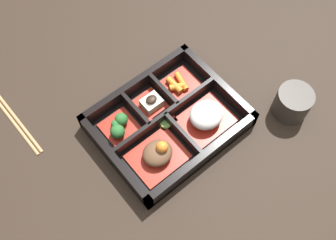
# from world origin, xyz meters

# --- Properties ---
(ground_plane) EXTENTS (3.00, 3.00, 0.00)m
(ground_plane) POSITION_xyz_m (0.00, 0.00, 0.00)
(ground_plane) COLOR black
(bento_base) EXTENTS (0.29, 0.23, 0.01)m
(bento_base) POSITION_xyz_m (0.00, 0.00, 0.01)
(bento_base) COLOR black
(bento_base) RESTS_ON ground_plane
(bento_rim) EXTENTS (0.29, 0.23, 0.05)m
(bento_rim) POSITION_xyz_m (0.00, -0.00, 0.02)
(bento_rim) COLOR black
(bento_rim) RESTS_ON ground_plane
(bowl_rice) EXTENTS (0.11, 0.09, 0.05)m
(bowl_rice) POSITION_xyz_m (-0.06, 0.05, 0.03)
(bowl_rice) COLOR maroon
(bowl_rice) RESTS_ON bento_base
(bowl_stew) EXTENTS (0.11, 0.09, 0.05)m
(bowl_stew) POSITION_xyz_m (0.06, 0.05, 0.03)
(bowl_stew) COLOR maroon
(bowl_stew) RESTS_ON bento_base
(bowl_carrots) EXTENTS (0.07, 0.07, 0.02)m
(bowl_carrots) POSITION_xyz_m (-0.08, -0.06, 0.02)
(bowl_carrots) COLOR maroon
(bowl_carrots) RESTS_ON bento_base
(bowl_tofu) EXTENTS (0.05, 0.07, 0.03)m
(bowl_tofu) POSITION_xyz_m (0.00, -0.05, 0.02)
(bowl_tofu) COLOR maroon
(bowl_tofu) RESTS_ON bento_base
(bowl_greens) EXTENTS (0.07, 0.07, 0.04)m
(bowl_greens) POSITION_xyz_m (0.09, -0.05, 0.02)
(bowl_greens) COLOR maroon
(bowl_greens) RESTS_ON bento_base
(bowl_pickles) EXTENTS (0.04, 0.04, 0.01)m
(bowl_pickles) POSITION_xyz_m (0.00, -0.01, 0.02)
(bowl_pickles) COLOR maroon
(bowl_pickles) RESTS_ON bento_base
(tea_cup) EXTENTS (0.08, 0.08, 0.06)m
(tea_cup) POSITION_xyz_m (-0.23, 0.14, 0.03)
(tea_cup) COLOR #2D2823
(tea_cup) RESTS_ON ground_plane
(chopsticks) EXTENTS (0.02, 0.21, 0.01)m
(chopsticks) POSITION_xyz_m (0.25, -0.22, 0.00)
(chopsticks) COLOR #A87F51
(chopsticks) RESTS_ON ground_plane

